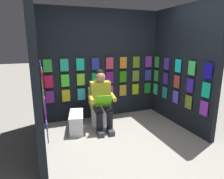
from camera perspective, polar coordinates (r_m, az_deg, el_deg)
ground_plane at (r=3.23m, az=8.41°, el=-19.01°), size 30.00×30.00×0.00m
display_wall_back at (r=4.56m, az=-3.02°, el=6.98°), size 2.79×0.14×2.42m
display_wall_left at (r=4.34m, az=19.19°, el=5.91°), size 0.14×1.91×2.42m
display_wall_right at (r=3.36m, az=-20.89°, el=3.68°), size 0.14×1.91×2.42m
toilet at (r=4.28m, az=-3.67°, el=-5.59°), size 0.42×0.57×0.77m
person_reading at (r=3.98m, az=-3.02°, el=-2.91°), size 0.55×0.71×1.19m
comic_longbox_near at (r=4.04m, az=-10.10°, el=-9.11°), size 0.39×0.66×0.37m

